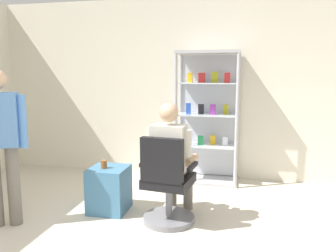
{
  "coord_description": "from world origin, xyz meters",
  "views": [
    {
      "loc": [
        0.89,
        -2.14,
        1.59
      ],
      "look_at": [
        0.08,
        1.55,
        1.0
      ],
      "focal_mm": 36.15,
      "sensor_mm": 36.0,
      "label": 1
    }
  ],
  "objects_px": {
    "seated_shopkeeper": "(172,155)",
    "standing_customer": "(1,138)",
    "office_chair": "(167,188)",
    "display_cabinet_main": "(208,116)",
    "tea_glass": "(104,164)",
    "storage_crate": "(109,189)"
  },
  "relations": [
    {
      "from": "display_cabinet_main",
      "to": "seated_shopkeeper",
      "type": "height_order",
      "value": "display_cabinet_main"
    },
    {
      "from": "storage_crate",
      "to": "seated_shopkeeper",
      "type": "bearing_deg",
      "value": -2.32
    },
    {
      "from": "display_cabinet_main",
      "to": "storage_crate",
      "type": "height_order",
      "value": "display_cabinet_main"
    },
    {
      "from": "display_cabinet_main",
      "to": "office_chair",
      "type": "relative_size",
      "value": 1.98
    },
    {
      "from": "seated_shopkeeper",
      "to": "storage_crate",
      "type": "bearing_deg",
      "value": 177.68
    },
    {
      "from": "tea_glass",
      "to": "display_cabinet_main",
      "type": "bearing_deg",
      "value": 53.76
    },
    {
      "from": "display_cabinet_main",
      "to": "tea_glass",
      "type": "height_order",
      "value": "display_cabinet_main"
    },
    {
      "from": "display_cabinet_main",
      "to": "tea_glass",
      "type": "relative_size",
      "value": 20.66
    },
    {
      "from": "seated_shopkeeper",
      "to": "standing_customer",
      "type": "distance_m",
      "value": 1.78
    },
    {
      "from": "tea_glass",
      "to": "office_chair",
      "type": "bearing_deg",
      "value": -11.6
    },
    {
      "from": "storage_crate",
      "to": "standing_customer",
      "type": "relative_size",
      "value": 0.32
    },
    {
      "from": "office_chair",
      "to": "display_cabinet_main",
      "type": "bearing_deg",
      "value": 80.68
    },
    {
      "from": "seated_shopkeeper",
      "to": "tea_glass",
      "type": "xyz_separation_m",
      "value": [
        -0.79,
        -0.0,
        -0.15
      ]
    },
    {
      "from": "standing_customer",
      "to": "storage_crate",
      "type": "bearing_deg",
      "value": 32.65
    },
    {
      "from": "seated_shopkeeper",
      "to": "standing_customer",
      "type": "bearing_deg",
      "value": -161.54
    },
    {
      "from": "office_chair",
      "to": "seated_shopkeeper",
      "type": "relative_size",
      "value": 0.74
    },
    {
      "from": "seated_shopkeeper",
      "to": "storage_crate",
      "type": "distance_m",
      "value": 0.88
    },
    {
      "from": "storage_crate",
      "to": "standing_customer",
      "type": "distance_m",
      "value": 1.28
    },
    {
      "from": "office_chair",
      "to": "standing_customer",
      "type": "bearing_deg",
      "value": -166.52
    },
    {
      "from": "display_cabinet_main",
      "to": "seated_shopkeeper",
      "type": "relative_size",
      "value": 1.47
    },
    {
      "from": "office_chair",
      "to": "standing_customer",
      "type": "relative_size",
      "value": 0.59
    },
    {
      "from": "tea_glass",
      "to": "storage_crate",
      "type": "bearing_deg",
      "value": 38.87
    }
  ]
}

